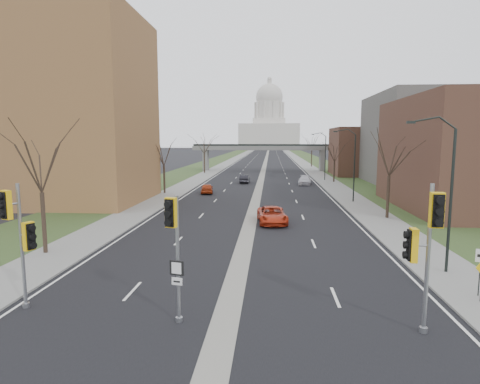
# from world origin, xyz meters

# --- Properties ---
(ground) EXTENTS (700.00, 700.00, 0.00)m
(ground) POSITION_xyz_m (0.00, 0.00, 0.00)
(ground) COLOR black
(ground) RESTS_ON ground
(road_surface) EXTENTS (20.00, 600.00, 0.01)m
(road_surface) POSITION_xyz_m (0.00, 150.00, 0.01)
(road_surface) COLOR black
(road_surface) RESTS_ON ground
(median_strip) EXTENTS (1.20, 600.00, 0.02)m
(median_strip) POSITION_xyz_m (0.00, 150.00, 0.00)
(median_strip) COLOR gray
(median_strip) RESTS_ON ground
(sidewalk_right) EXTENTS (4.00, 600.00, 0.12)m
(sidewalk_right) POSITION_xyz_m (12.00, 150.00, 0.06)
(sidewalk_right) COLOR gray
(sidewalk_right) RESTS_ON ground
(sidewalk_left) EXTENTS (4.00, 600.00, 0.12)m
(sidewalk_left) POSITION_xyz_m (-12.00, 150.00, 0.06)
(sidewalk_left) COLOR gray
(sidewalk_left) RESTS_ON ground
(grass_verge_right) EXTENTS (8.00, 600.00, 0.10)m
(grass_verge_right) POSITION_xyz_m (18.00, 150.00, 0.05)
(grass_verge_right) COLOR #2D421E
(grass_verge_right) RESTS_ON ground
(grass_verge_left) EXTENTS (8.00, 600.00, 0.10)m
(grass_verge_left) POSITION_xyz_m (-18.00, 150.00, 0.05)
(grass_verge_left) COLOR #2D421E
(grass_verge_left) RESTS_ON ground
(apartment_building) EXTENTS (25.00, 16.00, 22.00)m
(apartment_building) POSITION_xyz_m (-26.00, 30.00, 11.00)
(apartment_building) COLOR brown
(apartment_building) RESTS_ON ground
(commercial_block_near) EXTENTS (16.00, 20.00, 12.00)m
(commercial_block_near) POSITION_xyz_m (24.00, 28.00, 6.00)
(commercial_block_near) COLOR #503425
(commercial_block_near) RESTS_ON ground
(commercial_block_mid) EXTENTS (18.00, 22.00, 15.00)m
(commercial_block_mid) POSITION_xyz_m (28.00, 52.00, 7.50)
(commercial_block_mid) COLOR #615E59
(commercial_block_mid) RESTS_ON ground
(commercial_block_far) EXTENTS (14.00, 14.00, 10.00)m
(commercial_block_far) POSITION_xyz_m (22.00, 70.00, 5.00)
(commercial_block_far) COLOR #503425
(commercial_block_far) RESTS_ON ground
(pedestrian_bridge) EXTENTS (34.00, 3.00, 6.45)m
(pedestrian_bridge) POSITION_xyz_m (0.00, 80.00, 4.84)
(pedestrian_bridge) COLOR slate
(pedestrian_bridge) RESTS_ON ground
(capitol) EXTENTS (48.00, 42.00, 55.75)m
(capitol) POSITION_xyz_m (0.00, 320.00, 18.60)
(capitol) COLOR beige
(capitol) RESTS_ON ground
(streetlight_near) EXTENTS (2.61, 0.20, 8.70)m
(streetlight_near) POSITION_xyz_m (10.99, 6.00, 6.95)
(streetlight_near) COLOR black
(streetlight_near) RESTS_ON sidewalk_right
(streetlight_mid) EXTENTS (2.61, 0.20, 8.70)m
(streetlight_mid) POSITION_xyz_m (10.99, 32.00, 6.95)
(streetlight_mid) COLOR black
(streetlight_mid) RESTS_ON sidewalk_right
(streetlight_far) EXTENTS (2.61, 0.20, 8.70)m
(streetlight_far) POSITION_xyz_m (10.99, 58.00, 6.95)
(streetlight_far) COLOR black
(streetlight_far) RESTS_ON sidewalk_right
(tree_left_a) EXTENTS (7.20, 7.20, 9.40)m
(tree_left_a) POSITION_xyz_m (-13.00, 8.00, 6.64)
(tree_left_a) COLOR #382B21
(tree_left_a) RESTS_ON sidewalk_left
(tree_left_b) EXTENTS (6.75, 6.75, 8.81)m
(tree_left_b) POSITION_xyz_m (-13.00, 38.00, 6.23)
(tree_left_b) COLOR #382B21
(tree_left_b) RESTS_ON sidewalk_left
(tree_left_c) EXTENTS (7.65, 7.65, 9.99)m
(tree_left_c) POSITION_xyz_m (-13.00, 72.00, 7.04)
(tree_left_c) COLOR #382B21
(tree_left_c) RESTS_ON sidewalk_left
(tree_right_a) EXTENTS (7.20, 7.20, 9.40)m
(tree_right_a) POSITION_xyz_m (13.00, 22.00, 6.64)
(tree_right_a) COLOR #382B21
(tree_right_a) RESTS_ON sidewalk_right
(tree_right_b) EXTENTS (6.30, 6.30, 8.22)m
(tree_right_b) POSITION_xyz_m (13.00, 55.00, 5.82)
(tree_right_b) COLOR #382B21
(tree_right_b) RESTS_ON sidewalk_right
(tree_right_c) EXTENTS (7.65, 7.65, 9.99)m
(tree_right_c) POSITION_xyz_m (13.00, 95.00, 7.04)
(tree_right_c) COLOR #382B21
(tree_right_c) RESTS_ON sidewalk_right
(signal_pole_left) EXTENTS (1.31, 0.94, 5.66)m
(signal_pole_left) POSITION_xyz_m (-9.03, -0.52, 3.70)
(signal_pole_left) COLOR gray
(signal_pole_left) RESTS_ON ground
(signal_pole_median) EXTENTS (0.68, 0.89, 5.34)m
(signal_pole_median) POSITION_xyz_m (-1.98, -1.42, 3.72)
(signal_pole_median) COLOR gray
(signal_pole_median) RESTS_ON ground
(signal_pole_right) EXTENTS (1.03, 1.06, 5.91)m
(signal_pole_right) POSITION_xyz_m (7.67, -1.52, 3.87)
(signal_pole_right) COLOR gray
(signal_pole_right) RESTS_ON ground
(speed_limit_sign) EXTENTS (0.48, 0.18, 2.29)m
(speed_limit_sign) POSITION_xyz_m (11.81, 2.46, 1.70)
(speed_limit_sign) COLOR black
(speed_limit_sign) RESTS_ON sidewalk_right
(car_left_near) EXTENTS (2.21, 4.33, 1.41)m
(car_left_near) POSITION_xyz_m (-7.13, 38.81, 0.71)
(car_left_near) COLOR #9E3012
(car_left_near) RESTS_ON ground
(car_left_far) EXTENTS (1.57, 4.32, 1.42)m
(car_left_far) POSITION_xyz_m (-2.70, 52.81, 0.71)
(car_left_far) COLOR black
(car_left_far) RESTS_ON ground
(car_right_near) EXTENTS (2.98, 5.57, 1.49)m
(car_right_near) POSITION_xyz_m (2.00, 19.14, 0.74)
(car_right_near) COLOR #B02B12
(car_right_near) RESTS_ON ground
(car_right_mid) EXTENTS (2.56, 5.19, 1.45)m
(car_right_mid) POSITION_xyz_m (7.55, 50.97, 0.73)
(car_right_mid) COLOR silver
(car_right_mid) RESTS_ON ground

